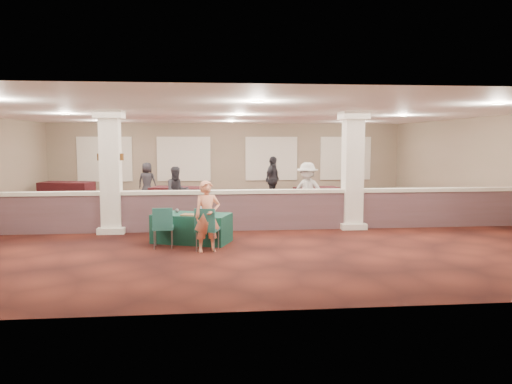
{
  "coord_description": "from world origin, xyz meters",
  "views": [
    {
      "loc": [
        -1.03,
        -14.87,
        2.43
      ],
      "look_at": [
        0.28,
        -2.0,
        1.09
      ],
      "focal_mm": 35.0,
      "sensor_mm": 36.0,
      "label": 1
    }
  ],
  "objects": [
    {
      "name": "wall_front",
      "position": [
        0.0,
        -8.0,
        1.6
      ],
      "size": [
        16.0,
        0.04,
        3.2
      ],
      "primitive_type": "cube",
      "color": "#817359",
      "rests_on": "ground"
    },
    {
      "name": "wall_right",
      "position": [
        8.0,
        0.0,
        1.6
      ],
      "size": [
        0.04,
        16.0,
        3.2
      ],
      "primitive_type": "cube",
      "color": "#817359",
      "rests_on": "ground"
    },
    {
      "name": "far_table_front_left",
      "position": [
        -2.5,
        1.09,
        0.33
      ],
      "size": [
        1.83,
        1.33,
        0.67
      ],
      "primitive_type": "cube",
      "rotation": [
        0.0,
        0.0,
        0.35
      ],
      "color": "black",
      "rests_on": "ground"
    },
    {
      "name": "yarn_grey",
      "position": [
        -1.73,
        -2.75,
        0.73
      ],
      "size": [
        0.1,
        0.1,
        0.1
      ],
      "primitive_type": "sphere",
      "color": "#505055",
      "rests_on": "near_table"
    },
    {
      "name": "far_table_front_right",
      "position": [
        2.6,
        1.5,
        0.39
      ],
      "size": [
        2.02,
        1.17,
        0.78
      ],
      "primitive_type": "cube",
      "rotation": [
        0.0,
        0.0,
        0.11
      ],
      "color": "black",
      "rests_on": "ground"
    },
    {
      "name": "ground",
      "position": [
        0.0,
        0.0,
        0.0
      ],
      "size": [
        16.0,
        16.0,
        0.0
      ],
      "primitive_type": "plane",
      "color": "#4B1B12",
      "rests_on": "ground"
    },
    {
      "name": "conf_chair_side",
      "position": [
        -2.0,
        -3.61,
        0.55
      ],
      "size": [
        0.48,
        0.48,
        0.93
      ],
      "rotation": [
        0.0,
        0.0,
        0.02
      ],
      "color": "#1F5A57",
      "rests_on": "ground"
    },
    {
      "name": "scissors",
      "position": [
        -0.89,
        -3.46,
        0.69
      ],
      "size": [
        0.12,
        0.07,
        0.01
      ],
      "primitive_type": "cube",
      "rotation": [
        0.0,
        0.0,
        -0.36
      ],
      "color": "red",
      "rests_on": "near_table"
    },
    {
      "name": "column_right",
      "position": [
        3.0,
        -1.5,
        1.64
      ],
      "size": [
        0.72,
        0.72,
        3.2
      ],
      "color": "silver",
      "rests_on": "ground"
    },
    {
      "name": "attendee_d",
      "position": [
        -3.38,
        5.51,
        0.78
      ],
      "size": [
        0.84,
        0.58,
        1.55
      ],
      "primitive_type": "imported",
      "rotation": [
        0.0,
        0.0,
        2.9
      ],
      "color": "black",
      "rests_on": "ground"
    },
    {
      "name": "far_table_back_center",
      "position": [
        -2.0,
        3.2,
        0.36
      ],
      "size": [
        1.93,
        1.21,
        0.73
      ],
      "primitive_type": "cube",
      "rotation": [
        0.0,
        0.0,
        0.19
      ],
      "color": "black",
      "rests_on": "ground"
    },
    {
      "name": "attendee_a",
      "position": [
        -1.95,
        1.24,
        0.8
      ],
      "size": [
        0.85,
        0.62,
        1.6
      ],
      "primitive_type": "imported",
      "rotation": [
        0.0,
        0.0,
        0.28
      ],
      "color": "black",
      "rests_on": "ground"
    },
    {
      "name": "sconce_left",
      "position": [
        -3.78,
        -1.5,
        2.0
      ],
      "size": [
        0.12,
        0.12,
        0.18
      ],
      "color": "brown",
      "rests_on": "column_left"
    },
    {
      "name": "wall_back",
      "position": [
        0.0,
        8.0,
        1.6
      ],
      "size": [
        16.0,
        0.04,
        3.2
      ],
      "primitive_type": "cube",
      "color": "#817359",
      "rests_on": "ground"
    },
    {
      "name": "woman",
      "position": [
        -1.0,
        -4.06,
        0.78
      ],
      "size": [
        0.63,
        0.49,
        1.56
      ],
      "primitive_type": "imported",
      "rotation": [
        0.0,
        0.0,
        0.22
      ],
      "color": "#F08668",
      "rests_on": "ground"
    },
    {
      "name": "far_table_front_center",
      "position": [
        -2.0,
        3.0,
        0.39
      ],
      "size": [
        2.12,
        1.47,
        0.78
      ],
      "primitive_type": "cube",
      "rotation": [
        0.0,
        0.0,
        -0.29
      ],
      "color": "black",
      "rests_on": "ground"
    },
    {
      "name": "laptop_base",
      "position": [
        -1.12,
        -3.14,
        0.69
      ],
      "size": [
        0.37,
        0.31,
        0.02
      ],
      "primitive_type": "cube",
      "rotation": [
        0.0,
        0.0,
        -0.36
      ],
      "color": "silver",
      "rests_on": "near_table"
    },
    {
      "name": "column_left",
      "position": [
        -3.5,
        -1.5,
        1.64
      ],
      "size": [
        0.72,
        0.72,
        3.2
      ],
      "color": "silver",
      "rests_on": "ground"
    },
    {
      "name": "ceiling",
      "position": [
        0.0,
        0.0,
        3.2
      ],
      "size": [
        16.0,
        16.0,
        0.02
      ],
      "primitive_type": "cube",
      "color": "white",
      "rests_on": "wall_back"
    },
    {
      "name": "far_table_back_right",
      "position": [
        3.18,
        3.61,
        0.33
      ],
      "size": [
        1.79,
        1.16,
        0.67
      ],
      "primitive_type": "cube",
      "rotation": [
        0.0,
        0.0,
        0.22
      ],
      "color": "black",
      "rests_on": "ground"
    },
    {
      "name": "attendee_b",
      "position": [
        2.05,
        0.0,
        0.88
      ],
      "size": [
        1.23,
        1.04,
        1.77
      ],
      "primitive_type": "imported",
      "rotation": [
        0.0,
        0.0,
        -0.56
      ],
      "color": "#B8B8B4",
      "rests_on": "ground"
    },
    {
      "name": "sconce_right",
      "position": [
        -3.22,
        -1.5,
        2.0
      ],
      "size": [
        0.12,
        0.12,
        0.18
      ],
      "color": "brown",
      "rests_on": "column_left"
    },
    {
      "name": "screen_glow",
      "position": [
        -1.09,
        -3.05,
        0.79
      ],
      "size": [
        0.27,
        0.1,
        0.18
      ],
      "primitive_type": "cube",
      "rotation": [
        0.0,
        0.0,
        -0.36
      ],
      "color": "silver",
      "rests_on": "near_table"
    },
    {
      "name": "partition_wall",
      "position": [
        0.0,
        -1.5,
        0.57
      ],
      "size": [
        15.6,
        0.28,
        1.1
      ],
      "color": "brown",
      "rests_on": "ground"
    },
    {
      "name": "yarn_cream",
      "position": [
        -1.89,
        -2.91,
        0.74
      ],
      "size": [
        0.1,
        0.1,
        0.1
      ],
      "primitive_type": "sphere",
      "color": "beige",
      "rests_on": "near_table"
    },
    {
      "name": "laptop_screen",
      "position": [
        -1.09,
        -3.04,
        0.81
      ],
      "size": [
        0.29,
        0.12,
        0.21
      ],
      "primitive_type": "cube",
      "rotation": [
        0.0,
        0.0,
        -0.36
      ],
      "color": "silver",
      "rests_on": "near_table"
    },
    {
      "name": "yarn_red",
      "position": [
        -1.97,
        -2.73,
        0.73
      ],
      "size": [
        0.09,
        0.09,
        0.09
      ],
      "primitive_type": "sphere",
      "color": "maroon",
      "rests_on": "near_table"
    },
    {
      "name": "far_table_back_left",
      "position": [
        -6.5,
        5.39,
        0.4
      ],
      "size": [
        2.15,
        1.4,
        0.8
      ],
      "primitive_type": "cube",
      "rotation": [
        0.0,
        0.0,
        -0.23
      ],
      "color": "black",
      "rests_on": "ground"
    },
    {
      "name": "attendee_c",
      "position": [
        1.55,
        4.19,
        0.91
      ],
      "size": [
        1.0,
        1.18,
        1.82
      ],
      "primitive_type": "imported",
      "rotation": [
        0.0,
        0.0,
        1.01
      ],
      "color": "black",
      "rests_on": "ground"
    },
    {
      "name": "near_table",
      "position": [
        -1.37,
        -3.0,
        0.34
      ],
      "size": [
        1.98,
        1.46,
        0.69
      ],
      "primitive_type": "cube",
      "rotation": [
        0.0,
        0.0,
        -0.36
      ],
      "color": "#0D3125",
      "rests_on": "ground"
    },
    {
      "name": "conf_chair_main",
      "position": [
        -1.02,
        -4.0,
        0.57
      ],
      "size": [
        0.59,
        0.59,
        0.96
      ],
      "rotation": [
        0.0,
        0.0,
        -0.26
      ],
      "color": "#1F5A57",
      "rests_on": "ground"
    },
    {
      "name": "knitting",
      "position": [
        -1.41,
        -3.24,
        0.7
      ],
      "size": [
        0.45,
        0.4,
        0.03
      ],
      "primitive_type": "cube",
      "rotation": [
        0.0,
        0.0,
        -0.36
      ],
      "color": "#AF661C",
      "rests_on": "near_table"
    }
  ]
}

